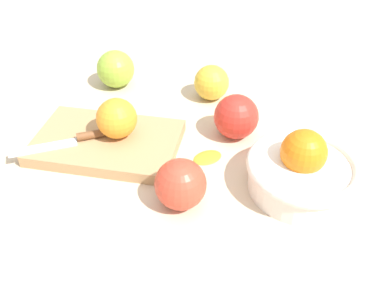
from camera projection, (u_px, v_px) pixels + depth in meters
ground_plane at (179, 145)px, 0.75m from camera, size 2.40×2.40×0.00m
bowl at (303, 170)px, 0.65m from camera, size 0.17×0.17×0.10m
cutting_board at (107, 144)px, 0.74m from camera, size 0.28×0.21×0.02m
orange_on_board at (117, 118)px, 0.72m from camera, size 0.07×0.07×0.07m
knife at (70, 141)px, 0.72m from camera, size 0.15×0.06×0.01m
apple_front_left at (212, 83)px, 0.86m from camera, size 0.07×0.07×0.07m
apple_mid_left at (236, 117)px, 0.75m from camera, size 0.08×0.08×0.08m
apple_back_center at (182, 184)px, 0.62m from camera, size 0.08×0.08×0.08m
apple_front_right at (116, 69)px, 0.89m from camera, size 0.08×0.08×0.08m
citrus_peel at (207, 156)px, 0.72m from camera, size 0.06×0.06×0.01m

